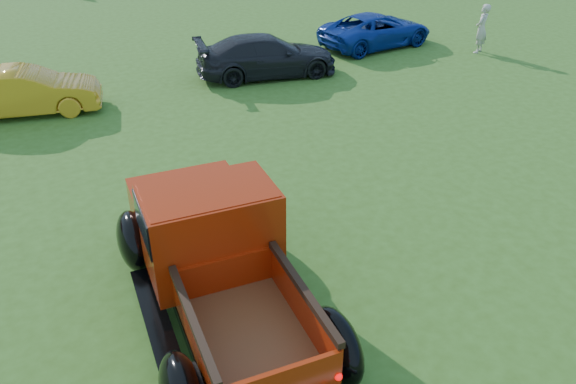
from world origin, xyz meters
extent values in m
plane|color=#325217|center=(0.00, 0.00, 0.00)|extent=(120.00, 120.00, 0.00)
cylinder|color=black|center=(-0.27, -3.07, 0.42)|extent=(0.26, 0.84, 0.84)
cylinder|color=black|center=(-2.01, 0.29, 0.42)|extent=(0.26, 0.84, 0.84)
cylinder|color=black|center=(-0.23, 0.27, 0.42)|extent=(0.26, 0.84, 0.84)
cube|color=black|center=(-1.14, -1.34, 0.47)|extent=(1.51, 4.92, 0.21)
cube|color=#992208|center=(-1.12, 0.39, 0.90)|extent=(1.79, 1.58, 0.65)
cube|color=silver|center=(-1.11, 1.19, 0.89)|extent=(1.67, 0.08, 0.52)
cube|color=#992208|center=(-1.13, -0.97, 1.25)|extent=(1.87, 1.22, 1.36)
cube|color=black|center=(-1.13, -0.97, 1.62)|extent=(1.91, 1.11, 0.52)
cube|color=#992208|center=(-1.13, -0.97, 1.90)|extent=(1.79, 1.11, 0.08)
cube|color=brown|center=(-1.15, -2.64, 0.65)|extent=(1.43, 2.10, 0.05)
cube|color=#992208|center=(-1.85, -2.64, 0.92)|extent=(0.07, 2.09, 0.54)
cube|color=#992208|center=(-0.44, -2.65, 0.92)|extent=(0.07, 2.09, 0.54)
cube|color=#992208|center=(-1.14, -1.60, 0.92)|extent=(1.41, 0.07, 0.54)
cube|color=black|center=(-1.85, -2.64, 1.24)|extent=(0.11, 2.09, 0.09)
cube|color=black|center=(-0.44, -2.65, 1.24)|extent=(0.11, 2.09, 0.09)
ellipsoid|color=black|center=(-0.16, -3.07, 0.54)|extent=(0.49, 1.11, 0.92)
ellipsoid|color=black|center=(-2.11, 0.29, 0.54)|extent=(0.49, 1.11, 0.92)
ellipsoid|color=black|center=(-0.13, 0.27, 0.54)|extent=(0.49, 1.11, 0.92)
cube|color=black|center=(-2.13, -1.38, 0.34)|extent=(0.35, 2.20, 0.06)
cube|color=black|center=(-0.15, -1.40, 0.34)|extent=(0.35, 2.20, 0.06)
sphere|color=#CC0505|center=(-0.49, -3.72, 0.81)|extent=(0.09, 0.09, 0.09)
imported|color=#C28919|center=(-3.50, 8.21, 0.62)|extent=(3.91, 1.87, 1.24)
imported|color=black|center=(3.50, 8.59, 0.64)|extent=(4.58, 2.29, 1.28)
imported|color=navy|center=(8.39, 10.08, 0.60)|extent=(4.59, 2.69, 1.20)
imported|color=#AAA593|center=(11.35, 7.95, 0.84)|extent=(0.73, 0.68, 1.68)
camera|label=1|loc=(-2.77, -7.55, 5.82)|focal=35.00mm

